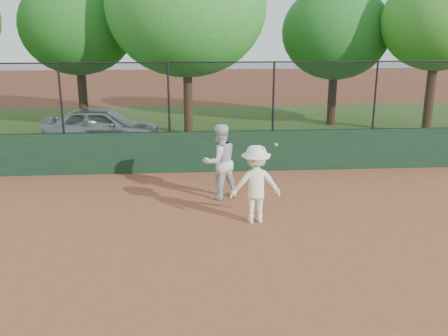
{
  "coord_description": "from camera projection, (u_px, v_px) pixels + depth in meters",
  "views": [
    {
      "loc": [
        0.05,
        -8.19,
        4.24
      ],
      "look_at": [
        0.8,
        2.2,
        1.2
      ],
      "focal_mm": 40.0,
      "sensor_mm": 36.0,
      "label": 1
    }
  ],
  "objects": [
    {
      "name": "ground",
      "position": [
        189.0,
        266.0,
        9.02
      ],
      "size": [
        80.0,
        80.0,
        0.0
      ],
      "primitive_type": "plane",
      "color": "brown",
      "rests_on": "ground"
    },
    {
      "name": "back_wall",
      "position": [
        187.0,
        152.0,
        14.6
      ],
      "size": [
        26.0,
        0.2,
        1.2
      ],
      "primitive_type": "cube",
      "color": "#17331F",
      "rests_on": "ground"
    },
    {
      "name": "grass_strip",
      "position": [
        188.0,
        130.0,
        20.51
      ],
      "size": [
        36.0,
        12.0,
        0.01
      ],
      "primitive_type": "cube",
      "color": "#325A1C",
      "rests_on": "ground"
    },
    {
      "name": "parked_car",
      "position": [
        102.0,
        127.0,
        17.69
      ],
      "size": [
        4.19,
        1.88,
        1.4
      ],
      "primitive_type": "imported",
      "rotation": [
        0.0,
        0.0,
        1.52
      ],
      "color": "silver",
      "rests_on": "ground"
    },
    {
      "name": "player_second",
      "position": [
        220.0,
        162.0,
        12.33
      ],
      "size": [
        1.13,
        1.04,
        1.88
      ],
      "primitive_type": "imported",
      "rotation": [
        0.0,
        0.0,
        3.58
      ],
      "color": "silver",
      "rests_on": "ground"
    },
    {
      "name": "player_main",
      "position": [
        256.0,
        184.0,
        10.84
      ],
      "size": [
        1.14,
        0.69,
        1.85
      ],
      "color": "white",
      "rests_on": "ground"
    },
    {
      "name": "fence_assembly",
      "position": [
        185.0,
        96.0,
        14.14
      ],
      "size": [
        26.0,
        0.06,
        2.0
      ],
      "color": "black",
      "rests_on": "back_wall"
    },
    {
      "name": "tree_1",
      "position": [
        77.0,
        25.0,
        19.59
      ],
      "size": [
        4.5,
        4.09,
        6.1
      ],
      "color": "#3C2615",
      "rests_on": "ground"
    },
    {
      "name": "tree_2",
      "position": [
        186.0,
        6.0,
        18.49
      ],
      "size": [
        6.04,
        5.49,
        7.44
      ],
      "color": "#4B321B",
      "rests_on": "ground"
    },
    {
      "name": "tree_3",
      "position": [
        336.0,
        33.0,
        20.52
      ],
      "size": [
        4.47,
        4.06,
        5.79
      ],
      "color": "#3B2313",
      "rests_on": "ground"
    },
    {
      "name": "tree_4",
      "position": [
        438.0,
        22.0,
        18.61
      ],
      "size": [
        4.23,
        3.84,
        6.12
      ],
      "color": "#462C19",
      "rests_on": "ground"
    }
  ]
}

